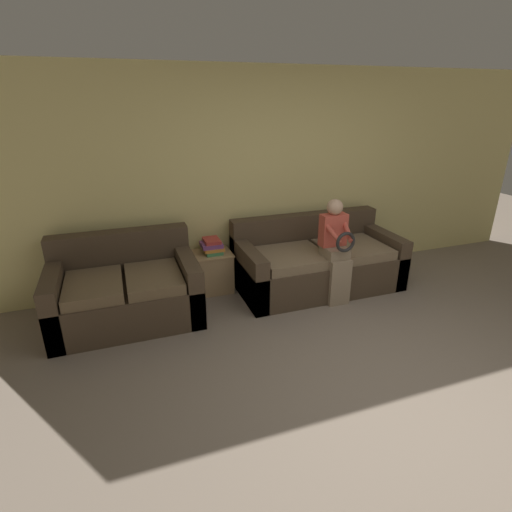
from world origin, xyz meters
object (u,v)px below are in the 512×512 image
couch_side (126,291)px  side_shelf (213,271)px  child_left_seated (336,247)px  couch_main (316,262)px  book_stack (212,246)px

couch_side → side_shelf: size_ratio=3.03×
couch_side → child_left_seated: 2.32m
couch_main → side_shelf: 1.28m
couch_side → child_left_seated: size_ratio=1.26×
side_shelf → book_stack: (0.01, -0.00, 0.32)m
side_shelf → couch_side: bearing=-162.2°
couch_side → book_stack: 1.10m
couch_main → child_left_seated: 0.53m
couch_main → child_left_seated: size_ratio=1.67×
couch_side → book_stack: size_ratio=5.35×
couch_side → book_stack: (1.02, 0.32, 0.26)m
couch_side → side_shelf: 1.07m
side_shelf → child_left_seated: bearing=-29.2°
couch_main → couch_side: 2.25m
couch_main → book_stack: size_ratio=7.09×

